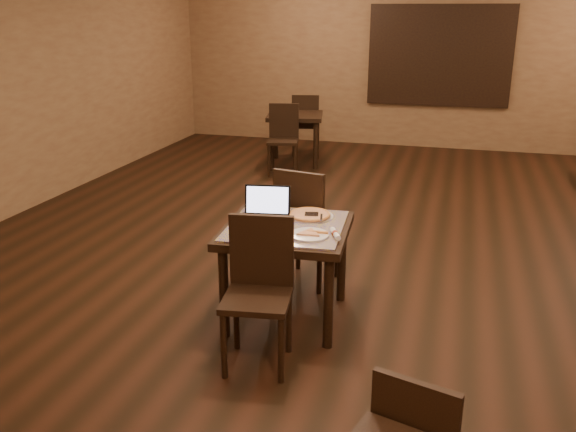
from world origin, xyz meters
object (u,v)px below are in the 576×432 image
(chair_main_far, at_px, (304,221))
(pizza_pan, at_px, (310,216))
(tiled_table, at_px, (286,238))
(other_table_b, at_px, (295,123))
(laptop, at_px, (265,210))
(other_table_b_chair_near, at_px, (283,135))
(other_table_b_chair_far, at_px, (306,121))
(chair_main_near, at_px, (259,283))

(chair_main_far, relative_size, pizza_pan, 2.83)
(tiled_table, distance_m, pizza_pan, 0.29)
(chair_main_far, bearing_deg, other_table_b, -62.58)
(laptop, xyz_separation_m, other_table_b_chair_near, (-1.07, 4.16, -0.26))
(tiled_table, xyz_separation_m, pizza_pan, (0.12, 0.24, 0.11))
(tiled_table, xyz_separation_m, other_table_b_chair_far, (-1.23, 5.44, -0.10))
(tiled_table, height_order, other_table_b, other_table_b)
(other_table_b_chair_far, bearing_deg, tiled_table, 91.30)
(other_table_b_chair_far, bearing_deg, other_table_b_chair_near, 76.81)
(pizza_pan, distance_m, other_table_b_chair_near, 4.27)
(chair_main_far, height_order, laptop, chair_main_far)
(tiled_table, relative_size, chair_main_near, 0.98)
(other_table_b, bearing_deg, tiled_table, -87.03)
(chair_main_far, relative_size, other_table_b, 1.08)
(tiled_table, bearing_deg, laptop, 147.92)
(pizza_pan, bearing_deg, chair_main_far, 110.43)
(pizza_pan, relative_size, other_table_b_chair_near, 0.37)
(chair_main_far, relative_size, other_table_b_chair_far, 1.05)
(chair_main_far, bearing_deg, chair_main_near, 101.49)
(chair_main_far, distance_m, laptop, 0.59)
(chair_main_near, height_order, pizza_pan, chair_main_near)
(other_table_b_chair_far, bearing_deg, chair_main_far, 92.65)
(laptop, bearing_deg, other_table_b, 93.25)
(other_table_b_chair_near, bearing_deg, other_table_b_chair_far, 76.81)
(tiled_table, distance_m, other_table_b, 5.01)
(chair_main_far, bearing_deg, laptop, 81.35)
(other_table_b, height_order, other_table_b_chair_far, other_table_b_chair_far)
(chair_main_far, height_order, other_table_b_chair_near, chair_main_far)
(other_table_b_chair_near, bearing_deg, pizza_pan, -82.48)
(other_table_b_chair_near, bearing_deg, chair_main_near, -87.06)
(other_table_b_chair_near, bearing_deg, tiled_table, -84.95)
(chair_main_far, bearing_deg, other_table_b_chair_far, -64.64)
(chair_main_near, distance_m, other_table_b_chair_near, 5.04)
(tiled_table, bearing_deg, other_table_b_chair_near, 102.47)
(other_table_b, bearing_deg, chair_main_near, -88.72)
(laptop, bearing_deg, tiled_table, -37.25)
(tiled_table, relative_size, other_table_b_chair_near, 0.99)
(other_table_b, bearing_deg, pizza_pan, -84.94)
(pizza_pan, bearing_deg, chair_main_near, -98.82)
(chair_main_near, bearing_deg, pizza_pan, 73.16)
(pizza_pan, height_order, other_table_b_chair_near, other_table_b_chair_near)
(laptop, bearing_deg, chair_main_far, 60.89)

